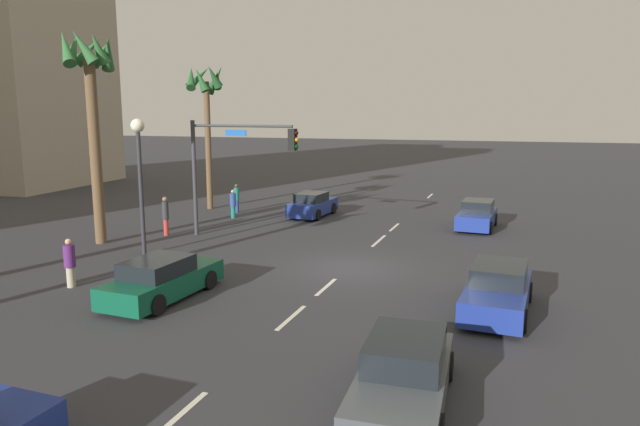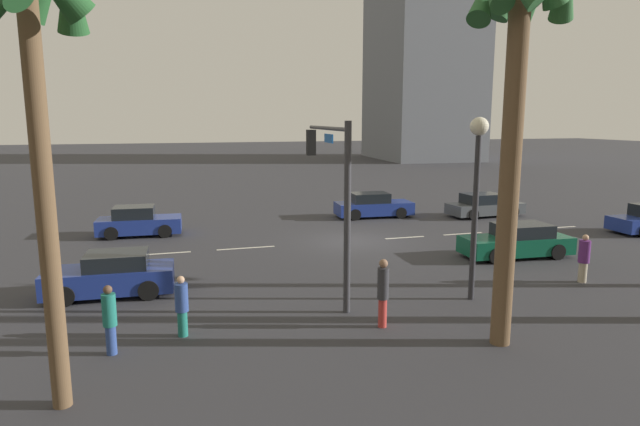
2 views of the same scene
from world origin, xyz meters
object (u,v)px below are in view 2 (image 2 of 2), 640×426
object	(u,v)px
car_2	(517,242)
streetlamp	(477,172)
car_5	(373,206)
pedestrian_2	(182,305)
pedestrian_0	(383,291)
car_3	(111,276)
palm_tree_3	(25,43)
pedestrian_1	(110,318)
car_4	(484,206)
traffic_signal	(331,175)
building_1	(423,50)
car_1	(138,222)
palm_tree_0	(517,61)
pedestrian_3	(584,258)

from	to	relation	value
car_2	streetlamp	xyz separation A→B (m)	(4.71, 4.19, 3.39)
car_5	pedestrian_2	size ratio (longest dim) A/B	2.76
pedestrian_0	pedestrian_2	bearing A→B (deg)	-9.36
car_3	palm_tree_3	world-z (taller)	palm_tree_3
pedestrian_1	car_4	bearing A→B (deg)	-144.10
traffic_signal	building_1	bearing A→B (deg)	-119.13
car_5	pedestrian_2	distance (m)	18.65
pedestrian_2	palm_tree_3	bearing A→B (deg)	49.90
pedestrian_1	palm_tree_3	world-z (taller)	palm_tree_3
car_5	pedestrian_0	bearing A→B (deg)	69.24
car_4	palm_tree_3	bearing A→B (deg)	39.00
car_4	pedestrian_2	xyz separation A→B (m)	(17.59, 13.30, 0.24)
car_1	pedestrian_1	world-z (taller)	pedestrian_1
car_2	palm_tree_0	distance (m)	11.35
pedestrian_2	pedestrian_3	bearing A→B (deg)	-175.80
car_1	building_1	xyz separation A→B (m)	(-36.73, -43.52, 14.42)
car_3	palm_tree_0	distance (m)	13.48
palm_tree_0	building_1	bearing A→B (deg)	-114.70
car_5	pedestrian_3	bearing A→B (deg)	99.47
car_1	car_3	xyz separation A→B (m)	(0.46, 9.26, -0.01)
car_2	palm_tree_0	size ratio (longest dim) A/B	0.48
car_2	palm_tree_3	bearing A→B (deg)	25.50
pedestrian_0	palm_tree_0	size ratio (longest dim) A/B	0.20
car_1	car_2	distance (m)	17.47
building_1	palm_tree_0	bearing A→B (deg)	68.92
palm_tree_0	palm_tree_3	xyz separation A→B (m)	(10.23, 0.26, -0.01)
streetlamp	pedestrian_0	size ratio (longest dim) A/B	2.98
car_2	pedestrian_0	world-z (taller)	pedestrian_0
palm_tree_3	building_1	size ratio (longest dim) A/B	0.30
streetlamp	pedestrian_3	xyz separation A→B (m)	(-4.70, -0.49, -3.14)
car_3	pedestrian_1	xyz separation A→B (m)	(-0.37, 4.73, 0.27)
car_3	pedestrian_0	bearing A→B (deg)	146.06
pedestrian_1	car_1	bearing A→B (deg)	-90.34
pedestrian_0	pedestrian_3	distance (m)	8.50
car_1	car_5	world-z (taller)	car_1
pedestrian_0	building_1	xyz separation A→B (m)	(-29.85, -57.72, 14.05)
car_5	palm_tree_0	world-z (taller)	palm_tree_0
palm_tree_0	palm_tree_3	bearing A→B (deg)	1.43
car_1	building_1	distance (m)	58.75
car_4	pedestrian_1	distance (m)	23.81
pedestrian_0	car_5	bearing A→B (deg)	-110.76
car_4	traffic_signal	bearing A→B (deg)	40.24
car_3	traffic_signal	bearing A→B (deg)	167.26
pedestrian_3	car_4	bearing A→B (deg)	-108.15
car_1	car_4	xyz separation A→B (m)	(-19.20, 0.03, -0.05)
car_4	pedestrian_0	xyz separation A→B (m)	(12.32, 14.17, 0.41)
car_1	car_5	size ratio (longest dim) A/B	0.89
pedestrian_3	palm_tree_3	xyz separation A→B (m)	(16.06, 3.97, 6.05)
car_1	car_5	bearing A→B (deg)	-173.11
traffic_signal	pedestrian_2	xyz separation A→B (m)	(4.84, 2.51, -2.99)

